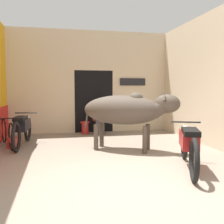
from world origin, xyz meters
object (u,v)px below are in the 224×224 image
Objects in this scene: cow at (127,110)px; plastic_stool at (85,127)px; bucket at (12,142)px; motorcycle_near at (189,144)px; bicycle at (7,133)px; motorcycle_far at (22,128)px; shopkeeper_seated at (99,115)px.

cow is 2.67m from plastic_stool.
bucket is at bearing 162.73° from cow.
motorcycle_near is 1.19× the size of bicycle.
cow is at bearing -21.81° from motorcycle_far.
motorcycle_near is at bearing -75.73° from shopkeeper_seated.
cow reaches higher than motorcycle_far.
plastic_stool is at bearing 34.44° from bicycle.
bicycle is at bearing -145.56° from plastic_stool.
plastic_stool is (1.75, 1.47, -0.26)m from motorcycle_far.
cow is 1.14× the size of motorcycle_near.
motorcycle_near reaches higher than bicycle.
motorcycle_far is (-3.20, 2.64, 0.01)m from motorcycle_near.
motorcycle_near is 4.36m from plastic_stool.
motorcycle_far is 2.30m from plastic_stool.
motorcycle_far reaches higher than motorcycle_near.
motorcycle_near is at bearing -70.65° from plastic_stool.
plastic_stool is (-0.73, 2.46, -0.75)m from cow.
motorcycle_near is at bearing -66.53° from cow.
shopkeeper_seated is at bearing 30.93° from bucket.
shopkeeper_seated reaches higher than motorcycle_near.
shopkeeper_seated reaches higher than plastic_stool.
shopkeeper_seated reaches higher than bucket.
motorcycle_far is 2.55m from shopkeeper_seated.
plastic_stool reaches higher than bucket.
motorcycle_near is (0.72, -1.65, -0.50)m from cow.
bicycle is at bearing -153.22° from shopkeeper_seated.
motorcycle_near is 4.07m from shopkeeper_seated.
motorcycle_far is 1.24× the size of bicycle.
cow is 1.09× the size of motorcycle_far.
shopkeeper_seated is at bearing -20.25° from plastic_stool.
motorcycle_far reaches higher than bucket.
shopkeeper_seated is at bearing 104.27° from motorcycle_near.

